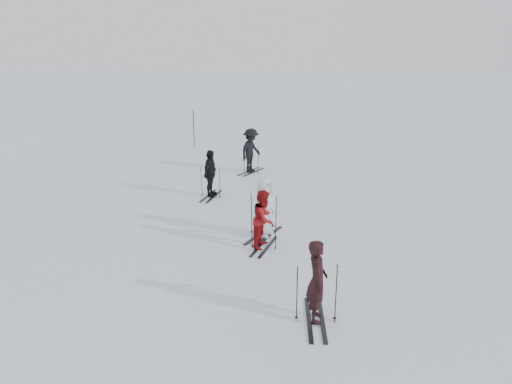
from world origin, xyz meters
The scene contains 12 objects.
ground centered at (0.00, 0.00, 0.00)m, with size 120.00×120.00×0.00m, color silver.
skier_near_dark centered at (2.02, -4.44, 0.89)m, with size 0.65×0.43×1.78m, color black.
skier_red centered at (0.48, -0.90, 0.82)m, with size 0.80×0.62×1.64m, color maroon.
skier_grey centered at (0.38, -0.11, 0.88)m, with size 0.86×0.56×1.76m, color silver.
skier_uphill_left centered at (-1.99, 3.31, 0.86)m, with size 1.00×0.42×1.71m, color black.
skier_uphill_far centered at (-1.02, 6.82, 0.93)m, with size 1.20×0.69×1.86m, color black.
skis_near_dark centered at (2.02, -4.44, 0.66)m, with size 0.95×1.80×1.31m, color black, non-canonical shape.
skis_red centered at (0.48, -0.90, 0.57)m, with size 0.83×1.57×1.15m, color black, non-canonical shape.
skis_grey centered at (0.38, -0.11, 0.67)m, with size 0.97×1.83×1.33m, color black, non-canonical shape.
skis_uphill_left centered at (-1.99, 3.31, 0.58)m, with size 0.84×1.58×1.15m, color black, non-canonical shape.
skis_uphill_far centered at (-1.02, 6.82, 0.60)m, with size 0.87×1.64×1.20m, color black, non-canonical shape.
piste_marker centered at (-4.70, 11.30, 0.95)m, with size 0.04×0.04×1.91m, color black.
Camera 1 is at (2.03, -13.68, 5.79)m, focal length 35.00 mm.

